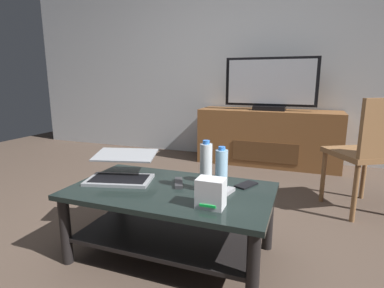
{
  "coord_description": "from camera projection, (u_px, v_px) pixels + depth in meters",
  "views": [
    {
      "loc": [
        0.78,
        -1.55,
        1.01
      ],
      "look_at": [
        0.04,
        0.42,
        0.56
      ],
      "focal_mm": 28.66,
      "sensor_mm": 36.0,
      "label": 1
    }
  ],
  "objects": [
    {
      "name": "back_wall",
      "position": [
        245.0,
        47.0,
        3.85
      ],
      "size": [
        6.4,
        0.12,
        2.8
      ],
      "primitive_type": "cube",
      "color": "silver",
      "rests_on": "ground"
    },
    {
      "name": "ground_plane",
      "position": [
        162.0,
        245.0,
        1.9
      ],
      "size": [
        7.68,
        7.68,
        0.0
      ],
      "primitive_type": "plane",
      "color": "#4C3D33"
    },
    {
      "name": "router_box",
      "position": [
        211.0,
        193.0,
        1.45
      ],
      "size": [
        0.13,
        0.1,
        0.14
      ],
      "color": "silver",
      "rests_on": "coffee_table"
    },
    {
      "name": "laptop",
      "position": [
        122.0,
        169.0,
        1.87
      ],
      "size": [
        0.45,
        0.44,
        0.15
      ],
      "color": "gray",
      "rests_on": "coffee_table"
    },
    {
      "name": "water_bottle_far",
      "position": [
        221.0,
        167.0,
        1.76
      ],
      "size": [
        0.07,
        0.07,
        0.22
      ],
      "color": "#99C6E5",
      "rests_on": "coffee_table"
    },
    {
      "name": "cell_phone",
      "position": [
        246.0,
        185.0,
        1.76
      ],
      "size": [
        0.12,
        0.16,
        0.01
      ],
      "primitive_type": "cube",
      "rotation": [
        0.0,
        0.0,
        -0.44
      ],
      "color": "black",
      "rests_on": "coffee_table"
    },
    {
      "name": "media_cabinet",
      "position": [
        268.0,
        137.0,
        3.65
      ],
      "size": [
        1.62,
        0.48,
        0.65
      ],
      "color": "brown",
      "rests_on": "ground"
    },
    {
      "name": "soundbar_remote",
      "position": [
        179.0,
        183.0,
        1.78
      ],
      "size": [
        0.1,
        0.16,
        0.02
      ],
      "primitive_type": "cube",
      "rotation": [
        0.0,
        0.0,
        0.41
      ],
      "color": "#2D2D30",
      "rests_on": "coffee_table"
    },
    {
      "name": "coffee_table",
      "position": [
        171.0,
        210.0,
        1.74
      ],
      "size": [
        1.12,
        0.64,
        0.41
      ],
      "color": "black",
      "rests_on": "ground"
    },
    {
      "name": "television",
      "position": [
        270.0,
        85.0,
        3.5
      ],
      "size": [
        1.04,
        0.2,
        0.6
      ],
      "color": "black",
      "rests_on": "media_cabinet"
    },
    {
      "name": "tv_remote",
      "position": [
        225.0,
        193.0,
        1.62
      ],
      "size": [
        0.08,
        0.17,
        0.02
      ],
      "primitive_type": "cube",
      "rotation": [
        0.0,
        0.0,
        -0.23
      ],
      "color": "#99999E",
      "rests_on": "coffee_table"
    },
    {
      "name": "dining_chair",
      "position": [
        372.0,
        149.0,
        2.25
      ],
      "size": [
        0.6,
        0.6,
        0.89
      ],
      "color": "brown",
      "rests_on": "ground"
    },
    {
      "name": "water_bottle_near",
      "position": [
        206.0,
        167.0,
        1.66
      ],
      "size": [
        0.07,
        0.07,
        0.28
      ],
      "color": "silver",
      "rests_on": "coffee_table"
    }
  ]
}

